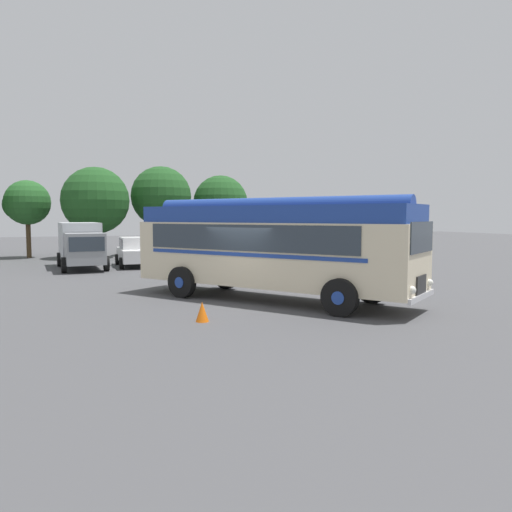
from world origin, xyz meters
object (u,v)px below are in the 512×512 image
at_px(vintage_bus, 272,245).
at_px(car_near_left, 135,252).
at_px(car_mid_right, 225,249).
at_px(box_van, 81,243).
at_px(traffic_cone, 202,312).
at_px(car_mid_left, 175,249).

bearing_deg(vintage_bus, car_near_left, 102.42).
bearing_deg(car_mid_right, vintage_bus, -100.46).
relative_size(car_near_left, box_van, 0.71).
relative_size(vintage_bus, box_van, 1.63).
height_order(vintage_bus, car_mid_right, vintage_bus).
bearing_deg(car_mid_right, traffic_cone, -109.01).
bearing_deg(vintage_bus, box_van, 113.54).
bearing_deg(vintage_bus, car_mid_right, 79.54).
height_order(car_mid_right, traffic_cone, car_mid_right).
bearing_deg(car_mid_left, vintage_bus, -88.18).
distance_m(car_mid_right, traffic_cone, 17.38).
relative_size(vintage_bus, car_mid_left, 2.24).
bearing_deg(car_mid_right, car_near_left, -175.17).
bearing_deg(car_mid_right, car_mid_left, 170.43).
distance_m(vintage_bus, traffic_cone, 4.34).
distance_m(vintage_bus, car_mid_left, 14.41).
relative_size(car_mid_left, box_van, 0.73).
xyz_separation_m(box_van, traffic_cone, (2.75, -16.00, -1.09)).
distance_m(car_near_left, box_van, 2.95).
relative_size(car_mid_left, traffic_cone, 7.80).
relative_size(vintage_bus, car_near_left, 2.28).
distance_m(car_mid_left, traffic_cone, 17.15).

